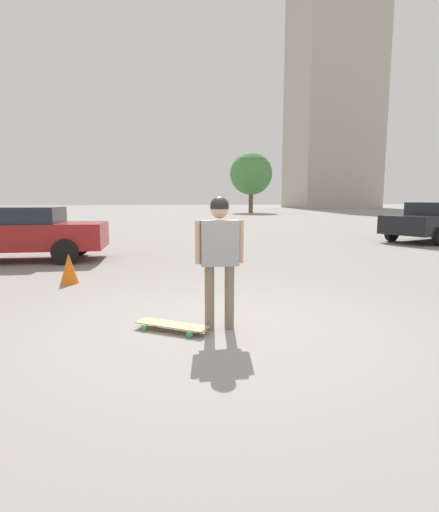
# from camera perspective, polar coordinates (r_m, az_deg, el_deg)

# --- Properties ---
(ground_plane) EXTENTS (220.00, 220.00, 0.00)m
(ground_plane) POSITION_cam_1_polar(r_m,az_deg,el_deg) (5.00, 0.00, -10.37)
(ground_plane) COLOR gray
(person) EXTENTS (0.23, 0.59, 1.62)m
(person) POSITION_cam_1_polar(r_m,az_deg,el_deg) (4.78, 0.00, 1.20)
(person) COLOR #7A6B56
(person) RESTS_ON ground_plane
(skateboard) EXTENTS (0.74, 0.87, 0.09)m
(skateboard) POSITION_cam_1_polar(r_m,az_deg,el_deg) (4.94, -6.83, -9.79)
(skateboard) COLOR tan
(skateboard) RESTS_ON ground_plane
(car_parked_near) EXTENTS (2.18, 4.56, 1.39)m
(car_parked_near) POSITION_cam_1_polar(r_m,az_deg,el_deg) (11.55, -26.97, 2.99)
(car_parked_near) COLOR maroon
(car_parked_near) RESTS_ON ground_plane
(car_parked_far) EXTENTS (3.25, 5.04, 1.47)m
(car_parked_far) POSITION_cam_1_polar(r_m,az_deg,el_deg) (17.35, 28.84, 4.40)
(car_parked_far) COLOR black
(car_parked_far) RESTS_ON ground_plane
(building_block_distant) EXTENTS (11.83, 15.06, 41.02)m
(building_block_distant) POSITION_cam_1_polar(r_m,az_deg,el_deg) (82.47, 15.98, 21.07)
(building_block_distant) COLOR #B2A899
(building_block_distant) RESTS_ON ground_plane
(tree_distant) EXTENTS (4.96, 4.96, 7.06)m
(tree_distant) POSITION_cam_1_polar(r_m,az_deg,el_deg) (47.93, 4.54, 11.63)
(tree_distant) COLOR brown
(tree_distant) RESTS_ON ground_plane
(traffic_cone) EXTENTS (0.34, 0.34, 0.57)m
(traffic_cone) POSITION_cam_1_polar(r_m,az_deg,el_deg) (8.08, -20.70, -1.68)
(traffic_cone) COLOR orange
(traffic_cone) RESTS_ON ground_plane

